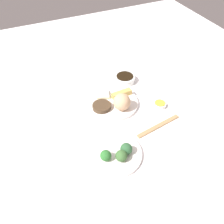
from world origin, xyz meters
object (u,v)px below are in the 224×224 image
chopsticks_pair (159,126)px  soy_sauce_bowl (125,79)px  broccoli_plate (113,154)px  sauce_ramekin_hot_mustard (160,105)px  main_plate (112,103)px

chopsticks_pair → soy_sauce_bowl: bearing=177.5°
broccoli_plate → sauce_ramekin_hot_mustard: (-0.18, 0.34, 0.00)m
soy_sauce_bowl → sauce_ramekin_hot_mustard: soy_sauce_bowl is taller
sauce_ramekin_hot_mustard → chopsticks_pair: size_ratio=0.26×
main_plate → soy_sauce_bowl: bearing=135.3°
main_plate → broccoli_plate: 0.32m
broccoli_plate → chopsticks_pair: bearing=103.2°
sauce_ramekin_hot_mustard → chopsticks_pair: bearing=-34.1°
main_plate → broccoli_plate: bearing=-24.1°
main_plate → sauce_ramekin_hot_mustard: bearing=61.6°
main_plate → sauce_ramekin_hot_mustard: size_ratio=4.19×
broccoli_plate → main_plate: bearing=155.9°
sauce_ramekin_hot_mustard → chopsticks_pair: sauce_ramekin_hot_mustard is taller
main_plate → chopsticks_pair: bearing=29.1°
sauce_ramekin_hot_mustard → broccoli_plate: bearing=-62.2°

